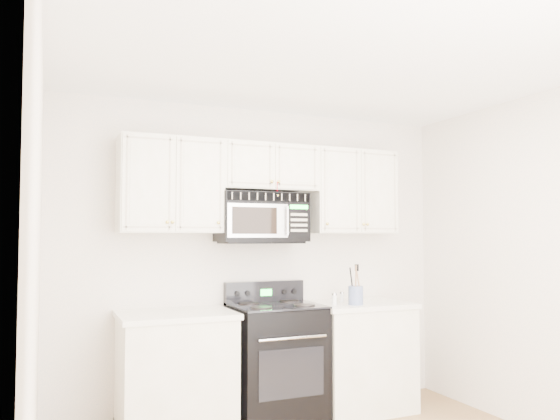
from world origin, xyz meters
TOP-DOWN VIEW (x-y plane):
  - room at (0.00, 0.00)m, footprint 3.51×3.51m
  - base_cabinet_left at (-0.80, 1.44)m, footprint 0.86×0.65m
  - base_cabinet_right at (0.80, 1.44)m, footprint 0.86×0.65m
  - range at (0.03, 1.45)m, footprint 0.71×0.65m
  - upper_cabinets at (0.00, 1.58)m, footprint 2.44×0.37m
  - microwave at (-0.06, 1.56)m, footprint 0.74×0.42m
  - utensil_crock at (0.69, 1.29)m, footprint 0.12×0.12m
  - shaker_salt at (0.50, 1.32)m, footprint 0.04×0.04m
  - shaker_pepper at (0.66, 1.48)m, footprint 0.04×0.04m

SIDE VIEW (x-z plane):
  - base_cabinet_left at x=-0.80m, z-range -0.03..0.89m
  - base_cabinet_right at x=0.80m, z-range -0.03..0.89m
  - range at x=0.03m, z-range -0.07..1.04m
  - shaker_pepper at x=0.66m, z-range 0.92..1.01m
  - shaker_salt at x=0.50m, z-range 0.92..1.02m
  - utensil_crock at x=0.69m, z-range 0.84..1.17m
  - room at x=0.00m, z-range 0.00..2.60m
  - microwave at x=-0.06m, z-range 1.45..1.86m
  - upper_cabinets at x=0.00m, z-range 1.56..2.31m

